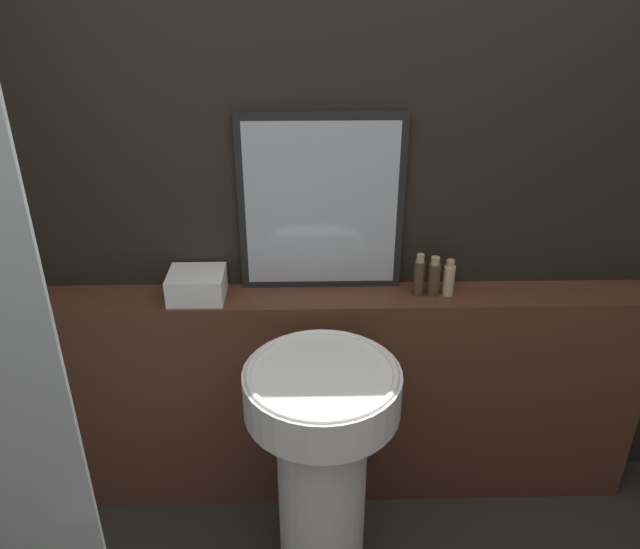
# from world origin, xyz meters

# --- Properties ---
(wall_back) EXTENTS (8.00, 0.06, 2.50)m
(wall_back) POSITION_xyz_m (0.00, 1.38, 1.25)
(wall_back) COLOR black
(wall_back) RESTS_ON ground_plane
(vanity_counter) EXTENTS (2.32, 0.20, 0.93)m
(vanity_counter) POSITION_xyz_m (0.00, 1.25, 0.46)
(vanity_counter) COLOR #512D1E
(vanity_counter) RESTS_ON ground_plane
(pedestal_sink) EXTENTS (0.50, 0.50, 0.89)m
(pedestal_sink) POSITION_xyz_m (-0.09, 0.85, 0.54)
(pedestal_sink) COLOR white
(pedestal_sink) RESTS_ON ground_plane
(mirror) EXTENTS (0.58, 0.03, 0.65)m
(mirror) POSITION_xyz_m (-0.08, 1.33, 1.25)
(mirror) COLOR black
(mirror) RESTS_ON vanity_counter
(towel_stack) EXTENTS (0.20, 0.17, 0.10)m
(towel_stack) POSITION_xyz_m (-0.53, 1.25, 0.98)
(towel_stack) COLOR white
(towel_stack) RESTS_ON vanity_counter
(shampoo_bottle) EXTENTS (0.04, 0.04, 0.16)m
(shampoo_bottle) POSITION_xyz_m (0.27, 1.25, 1.00)
(shampoo_bottle) COLOR #4C3823
(shampoo_bottle) RESTS_ON vanity_counter
(conditioner_bottle) EXTENTS (0.04, 0.04, 0.15)m
(conditioner_bottle) POSITION_xyz_m (0.32, 1.25, 1.00)
(conditioner_bottle) COLOR #4C3823
(conditioner_bottle) RESTS_ON vanity_counter
(lotion_bottle) EXTENTS (0.04, 0.04, 0.14)m
(lotion_bottle) POSITION_xyz_m (0.38, 1.25, 0.99)
(lotion_bottle) COLOR #C6B284
(lotion_bottle) RESTS_ON vanity_counter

